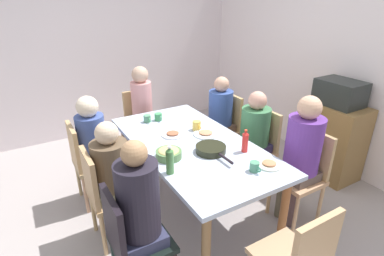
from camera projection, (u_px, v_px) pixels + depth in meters
name	position (u px, v px, depth m)	size (l,w,h in m)	color
ground_plane	(192.00, 207.00, 3.20)	(5.79, 5.79, 0.00)	#A19795
wall_back	(341.00, 63.00, 3.64)	(5.07, 0.12, 2.60)	silver
wall_left	(110.00, 48.00, 4.62)	(0.12, 4.28, 2.60)	silver
dining_table	(192.00, 150.00, 2.93)	(1.92, 0.98, 0.76)	#AEBCD5
chair_0	(225.00, 125.00, 3.90)	(0.40, 0.40, 0.90)	tan
person_0	(220.00, 113.00, 3.79)	(0.30, 0.30, 1.15)	brown
chair_1	(304.00, 171.00, 2.90)	(0.40, 0.40, 0.90)	tan
person_1	(302.00, 150.00, 2.75)	(0.32, 0.32, 1.27)	brown
chair_2	(104.00, 192.00, 2.59)	(0.40, 0.40, 0.90)	tan
person_2	(113.00, 171.00, 2.56)	(0.30, 0.30, 1.14)	brown
chair_3	(131.00, 239.00, 2.09)	(0.40, 0.40, 0.90)	black
person_3	(141.00, 209.00, 2.04)	(0.30, 0.30, 1.25)	#283A47
chair_4	(141.00, 120.00, 4.05)	(0.40, 0.40, 0.90)	tan
person_4	(143.00, 106.00, 3.89)	(0.30, 0.30, 1.25)	#2E294C
chair_5	(259.00, 145.00, 3.40)	(0.40, 0.40, 0.90)	tan
person_5	(254.00, 132.00, 3.28)	(0.31, 0.31, 1.14)	#2C3754
chair_6	(87.00, 159.00, 3.10)	(0.40, 0.40, 0.90)	tan
person_6	(93.00, 140.00, 3.06)	(0.30, 0.30, 1.17)	#404143
plate_0	(269.00, 164.00, 2.50)	(0.21, 0.21, 0.04)	silver
plate_1	(206.00, 134.00, 3.04)	(0.24, 0.24, 0.04)	white
plate_2	(173.00, 134.00, 3.03)	(0.22, 0.22, 0.04)	white
bowl_0	(169.00, 153.00, 2.61)	(0.23, 0.23, 0.09)	#547B46
serving_pan	(211.00, 149.00, 2.70)	(0.45, 0.27, 0.06)	black
cup_0	(197.00, 126.00, 3.14)	(0.12, 0.09, 0.10)	#E6BE4F
cup_1	(255.00, 167.00, 2.41)	(0.11, 0.08, 0.08)	#4A8969
cup_2	(147.00, 119.00, 3.34)	(0.12, 0.08, 0.08)	#508867
cup_3	(158.00, 117.00, 3.38)	(0.12, 0.08, 0.08)	#408F57
bottle_0	(245.00, 141.00, 2.69)	(0.06, 0.06, 0.21)	red
bottle_1	(170.00, 161.00, 2.36)	(0.06, 0.06, 0.24)	#4A8040
side_cabinet	(330.00, 140.00, 3.65)	(0.70, 0.44, 0.90)	olive
microwave	(340.00, 93.00, 3.41)	(0.48, 0.36, 0.28)	#262B29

